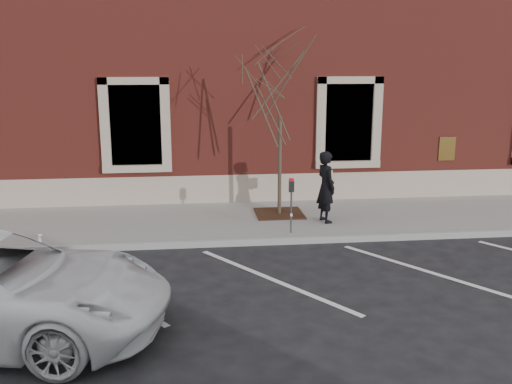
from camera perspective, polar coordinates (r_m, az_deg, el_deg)
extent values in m
plane|color=#28282B|center=(13.17, 0.30, -5.25)|extent=(120.00, 120.00, 0.00)
cube|color=gray|center=(14.81, -0.50, -2.88)|extent=(40.00, 3.50, 0.15)
cube|color=#9E9E99|center=(13.10, 0.32, -5.01)|extent=(40.00, 0.12, 0.15)
cube|color=maroon|center=(20.23, -2.34, 12.60)|extent=(40.00, 8.50, 8.00)
cube|color=tan|center=(16.41, -1.15, 0.40)|extent=(40.00, 0.06, 0.80)
cube|color=black|center=(16.24, -11.90, 6.61)|extent=(1.40, 0.30, 2.20)
cube|color=tan|center=(16.24, -11.75, 2.33)|extent=(1.90, 0.20, 0.20)
cube|color=black|center=(16.78, 9.11, 6.91)|extent=(1.40, 0.30, 2.20)
cube|color=tan|center=(16.78, 9.12, 2.77)|extent=(1.90, 0.20, 0.20)
imported|color=black|center=(14.35, 7.01, 0.52)|extent=(0.59, 0.75, 1.80)
cylinder|color=#595B60|center=(13.42, 3.53, -2.05)|extent=(0.04, 0.04, 0.99)
cube|color=black|center=(13.27, 3.57, 0.55)|extent=(0.12, 0.09, 0.26)
cube|color=red|center=(13.24, 3.58, 1.22)|extent=(0.11, 0.09, 0.06)
cube|color=white|center=(13.39, 3.56, -2.31)|extent=(0.05, 0.00, 0.07)
cube|color=#381D12|center=(15.17, 2.34, -2.16)|extent=(1.25, 1.25, 0.03)
cylinder|color=#483C2B|center=(14.89, 2.38, 2.57)|extent=(0.10, 0.10, 2.57)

